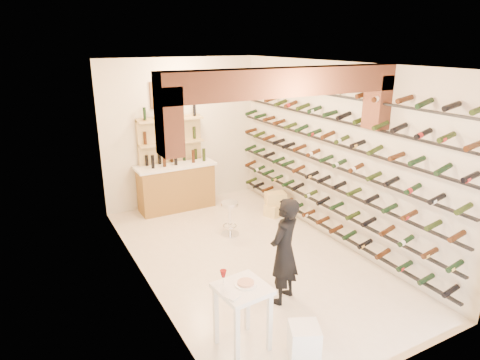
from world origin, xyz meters
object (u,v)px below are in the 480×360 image
Objects in this scene: wine_rack at (324,158)px; white_stool at (304,342)px; person at (284,251)px; tasting_table at (242,298)px; chrome_barstool at (230,216)px; back_counter at (176,186)px; crate_lower at (275,209)px.

wine_rack reaches higher than white_stool.
person is (-1.72, -1.32, -0.78)m from wine_rack.
tasting_table is 1.50× the size of chrome_barstool.
back_counter is 2.55× the size of chrome_barstool.
tasting_table is at bearing -114.42° from chrome_barstool.
wine_rack is 3.69× the size of person.
wine_rack is 13.41× the size of white_stool.
person is at bearing 25.03° from tasting_table.
person is at bearing -142.49° from wine_rack.
chrome_barstool reaches higher than crate_lower.
person is 3.63× the size of crate_lower.
chrome_barstool is at bearing -162.46° from crate_lower.
tasting_table reaches higher than crate_lower.
tasting_table is 1.13m from person.
white_stool is (-2.15, -2.40, -1.34)m from wine_rack.
white_stool reaches higher than crate_lower.
wine_rack is 5.70× the size of tasting_table.
back_counter is at bearing 73.95° from tasting_table.
wine_rack is at bearing 29.73° from tasting_table.
tasting_table is (-0.86, -4.54, 0.14)m from back_counter.
white_stool is 0.28× the size of person.
person reaches higher than crate_lower.
back_counter is at bearing -116.25° from person.
back_counter is at bearing 103.31° from chrome_barstool.
back_counter is (-1.83, 2.65, -1.02)m from wine_rack.
crate_lower is at bearing -148.95° from person.
back_counter is at bearing 124.66° from wine_rack.
white_stool is at bearing 40.26° from person.
tasting_table is at bearing -128.61° from crate_lower.
white_stool is at bearing -93.63° from back_counter.
person is at bearing 68.14° from white_stool.
tasting_table is 2.35× the size of crate_lower.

